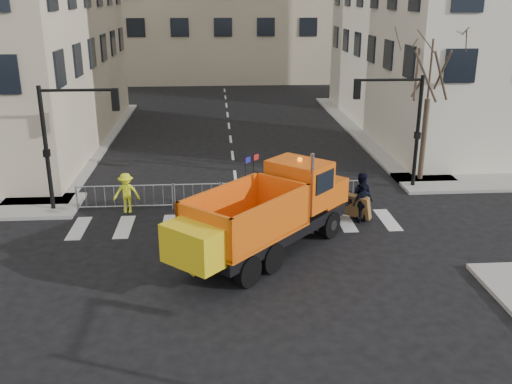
{
  "coord_description": "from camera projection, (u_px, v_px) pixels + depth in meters",
  "views": [
    {
      "loc": [
        -0.93,
        -16.02,
        8.83
      ],
      "look_at": [
        0.4,
        2.5,
        2.4
      ],
      "focal_mm": 40.0,
      "sensor_mm": 36.0,
      "label": 1
    }
  ],
  "objects": [
    {
      "name": "sidewalk_back",
      "position": [
        238.0,
        197.0,
        26.04
      ],
      "size": [
        64.0,
        5.0,
        0.15
      ],
      "primitive_type": "cube",
      "color": "gray",
      "rests_on": "ground"
    },
    {
      "name": "newspaper_box",
      "position": [
        320.0,
        197.0,
        24.26
      ],
      "size": [
        0.53,
        0.5,
        1.1
      ],
      "primitive_type": "cube",
      "rotation": [
        0.0,
        0.0,
        0.24
      ],
      "color": "#B30D12",
      "rests_on": "sidewalk_back"
    },
    {
      "name": "street_tree",
      "position": [
        427.0,
        107.0,
        27.35
      ],
      "size": [
        3.0,
        3.0,
        7.5
      ],
      "primitive_type": null,
      "color": "#382B21",
      "rests_on": "ground"
    },
    {
      "name": "traffic_light_left",
      "position": [
        46.0,
        151.0,
        23.7
      ],
      "size": [
        0.18,
        0.18,
        5.4
      ],
      "primitive_type": "cylinder",
      "color": "black",
      "rests_on": "ground"
    },
    {
      "name": "ground",
      "position": [
        249.0,
        289.0,
        18.06
      ],
      "size": [
        120.0,
        120.0,
        0.0
      ],
      "primitive_type": "plane",
      "color": "black",
      "rests_on": "ground"
    },
    {
      "name": "cop_a",
      "position": [
        315.0,
        190.0,
        24.56
      ],
      "size": [
        0.72,
        0.55,
        1.77
      ],
      "primitive_type": "imported",
      "rotation": [
        0.0,
        0.0,
        3.35
      ],
      "color": "black",
      "rests_on": "ground"
    },
    {
      "name": "plow_truck",
      "position": [
        266.0,
        212.0,
        20.03
      ],
      "size": [
        8.15,
        8.58,
        3.63
      ],
      "rotation": [
        0.0,
        0.0,
        0.83
      ],
      "color": "black",
      "rests_on": "ground"
    },
    {
      "name": "cop_b",
      "position": [
        360.0,
        196.0,
        23.51
      ],
      "size": [
        1.15,
        1.02,
        1.99
      ],
      "primitive_type": "imported",
      "rotation": [
        0.0,
        0.0,
        2.82
      ],
      "color": "black",
      "rests_on": "ground"
    },
    {
      "name": "traffic_light_right",
      "position": [
        418.0,
        133.0,
        26.7
      ],
      "size": [
        0.18,
        0.18,
        5.4
      ],
      "primitive_type": "cylinder",
      "color": "black",
      "rests_on": "ground"
    },
    {
      "name": "cop_c",
      "position": [
        363.0,
        203.0,
        23.14
      ],
      "size": [
        1.07,
        0.79,
        1.68
      ],
      "primitive_type": "imported",
      "rotation": [
        0.0,
        0.0,
        3.58
      ],
      "color": "black",
      "rests_on": "ground"
    },
    {
      "name": "crowd_barriers",
      "position": [
        222.0,
        195.0,
        24.99
      ],
      "size": [
        12.6,
        0.6,
        1.1
      ],
      "primitive_type": null,
      "color": "#9EA0A5",
      "rests_on": "ground"
    },
    {
      "name": "worker",
      "position": [
        127.0,
        193.0,
        23.82
      ],
      "size": [
        1.11,
        0.65,
        1.71
      ],
      "primitive_type": "imported",
      "rotation": [
        0.0,
        0.0,
        -0.02
      ],
      "color": "yellow",
      "rests_on": "sidewalk_back"
    }
  ]
}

